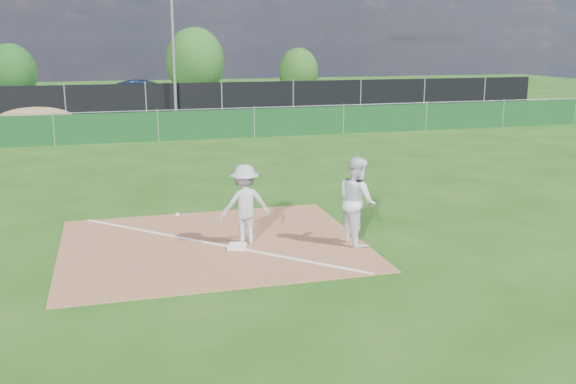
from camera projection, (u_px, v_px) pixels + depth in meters
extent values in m
plane|color=#1D490F|center=(171.00, 164.00, 21.46)|extent=(90.00, 90.00, 0.00)
cube|color=#925C3A|center=(213.00, 244.00, 13.03)|extent=(6.00, 5.00, 0.02)
cube|color=white|center=(213.00, 243.00, 13.02)|extent=(5.01, 5.01, 0.01)
cube|color=#0E3616|center=(158.00, 126.00, 26.00)|extent=(44.00, 0.05, 1.20)
ellipsoid|color=olive|center=(36.00, 121.00, 27.99)|extent=(3.38, 2.60, 1.17)
cube|color=black|center=(146.00, 101.00, 33.43)|extent=(46.00, 0.04, 1.80)
cube|color=black|center=(142.00, 108.00, 38.32)|extent=(46.00, 9.00, 0.01)
cylinder|color=slate|center=(173.00, 40.00, 32.82)|extent=(0.16, 0.16, 8.00)
cube|color=white|center=(237.00, 246.00, 12.75)|extent=(0.45, 0.45, 0.07)
imported|color=#BCBCBE|center=(245.00, 204.00, 12.92)|extent=(1.10, 0.70, 1.62)
sphere|color=white|center=(177.00, 215.00, 12.21)|extent=(0.08, 0.08, 0.08)
imported|color=silver|center=(357.00, 200.00, 12.92)|extent=(0.75, 0.93, 1.80)
imported|color=#B5B8BE|center=(16.00, 97.00, 36.79)|extent=(4.64, 2.06, 1.55)
imported|color=black|center=(144.00, 94.00, 38.58)|extent=(5.23, 3.01, 1.63)
imported|color=black|center=(224.00, 97.00, 38.63)|extent=(4.82, 2.88, 1.31)
cylinder|color=#382316|center=(13.00, 95.00, 41.48)|extent=(0.24, 0.24, 1.07)
ellipsoid|color=#144112|center=(11.00, 72.00, 41.15)|extent=(3.21, 3.21, 3.69)
cylinder|color=#382316|center=(196.00, 88.00, 45.36)|extent=(0.24, 0.24, 1.37)
ellipsoid|color=#1D4C15|center=(195.00, 61.00, 44.93)|extent=(4.10, 4.10, 4.72)
cylinder|color=#382316|center=(298.00, 88.00, 47.27)|extent=(0.24, 0.24, 0.96)
ellipsoid|color=#1E4914|center=(298.00, 71.00, 46.97)|extent=(2.89, 2.89, 3.32)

